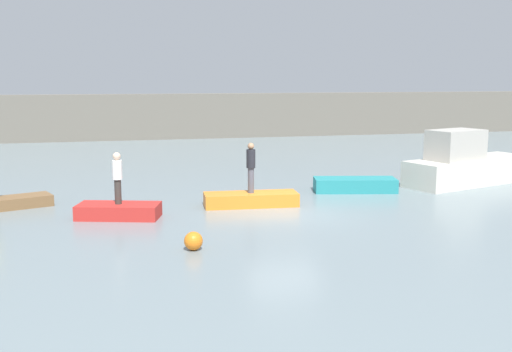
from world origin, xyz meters
TOP-DOWN VIEW (x-y plane):
  - ground_plane at (0.00, 0.00)m, footprint 120.00×120.00m
  - embankment_wall at (0.00, 26.12)m, footprint 80.00×1.20m
  - motorboat at (9.27, 3.71)m, footprint 6.61×3.83m
  - rowboat_red at (-5.49, 0.66)m, footprint 2.89×1.88m
  - rowboat_orange at (-0.81, 1.50)m, footprint 3.43×1.35m
  - rowboat_teal at (3.92, 3.20)m, footprint 3.46×1.87m
  - person_dark_shirt at (-0.81, 1.50)m, footprint 0.32×0.32m
  - person_white_shirt at (-5.49, 0.66)m, footprint 0.32×0.32m
  - mooring_buoy at (-3.63, -3.69)m, footprint 0.51×0.51m

SIDE VIEW (x-z plane):
  - ground_plane at x=0.00m, z-range 0.00..0.00m
  - rowboat_red at x=-5.49m, z-range 0.00..0.48m
  - rowboat_orange at x=-0.81m, z-range 0.00..0.48m
  - mooring_buoy at x=-3.63m, z-range 0.00..0.51m
  - rowboat_teal at x=3.92m, z-range 0.00..0.55m
  - motorboat at x=9.27m, z-range -0.36..2.03m
  - person_white_shirt at x=-5.49m, z-range 0.58..2.29m
  - person_dark_shirt at x=-0.81m, z-range 0.58..2.39m
  - embankment_wall at x=0.00m, z-range 0.00..3.31m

